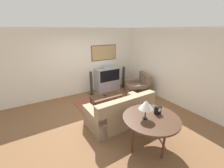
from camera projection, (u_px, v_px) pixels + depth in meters
ground_plane at (105, 115)px, 4.91m from camera, size 12.00×12.00×0.00m
wall_back at (80, 62)px, 6.16m from camera, size 12.00×0.10×2.70m
wall_right at (164, 65)px, 5.73m from camera, size 0.06×12.00×2.70m
area_rug at (106, 104)px, 5.56m from camera, size 1.94×1.76×0.01m
tv at (107, 79)px, 6.73m from camera, size 1.07×0.48×1.12m
couch at (120, 113)px, 4.39m from camera, size 1.90×1.02×0.93m
armchair at (138, 87)px, 6.43m from camera, size 1.14×1.18×0.88m
coffee_table at (106, 97)px, 5.38m from camera, size 1.13×0.50×0.39m
console_table at (151, 120)px, 3.32m from camera, size 1.26×1.26×0.80m
table_lamp at (146, 105)px, 3.14m from camera, size 0.30×0.30×0.44m
mantel_clock at (158, 110)px, 3.41m from camera, size 0.14×0.10×0.18m
remote at (105, 96)px, 5.37m from camera, size 0.09×0.17×0.02m
speaker_tower_left at (91, 84)px, 6.27m from camera, size 0.19×0.19×1.00m
speaker_tower_right at (124, 78)px, 7.09m from camera, size 0.19×0.19×1.00m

